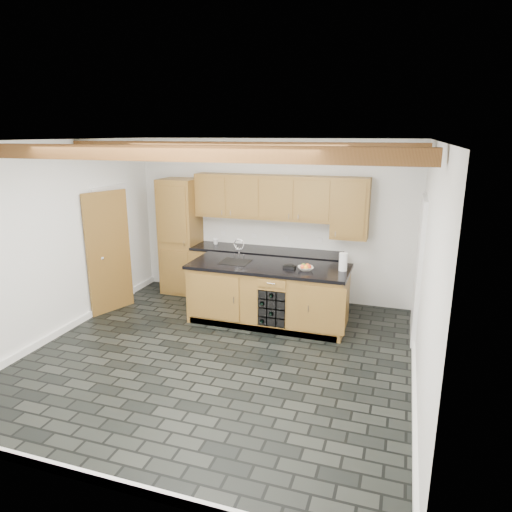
{
  "coord_description": "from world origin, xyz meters",
  "views": [
    {
      "loc": [
        2.2,
        -5.14,
        2.88
      ],
      "look_at": [
        0.26,
        0.8,
        1.2
      ],
      "focal_mm": 32.0,
      "sensor_mm": 36.0,
      "label": 1
    }
  ],
  "objects_px": {
    "island": "(269,294)",
    "kitchen_scale": "(290,266)",
    "paper_towel": "(343,262)",
    "fruit_bowl": "(306,268)"
  },
  "relations": [
    {
      "from": "paper_towel",
      "to": "fruit_bowl",
      "type": "bearing_deg",
      "value": -163.35
    },
    {
      "from": "island",
      "to": "fruit_bowl",
      "type": "relative_size",
      "value": 10.99
    },
    {
      "from": "fruit_bowl",
      "to": "paper_towel",
      "type": "relative_size",
      "value": 0.85
    },
    {
      "from": "kitchen_scale",
      "to": "paper_towel",
      "type": "height_order",
      "value": "paper_towel"
    },
    {
      "from": "island",
      "to": "kitchen_scale",
      "type": "distance_m",
      "value": 0.6
    },
    {
      "from": "island",
      "to": "fruit_bowl",
      "type": "xyz_separation_m",
      "value": [
        0.59,
        -0.09,
        0.49
      ]
    },
    {
      "from": "island",
      "to": "kitchen_scale",
      "type": "xyz_separation_m",
      "value": [
        0.34,
        -0.05,
        0.49
      ]
    },
    {
      "from": "kitchen_scale",
      "to": "fruit_bowl",
      "type": "distance_m",
      "value": 0.25
    },
    {
      "from": "fruit_bowl",
      "to": "paper_towel",
      "type": "height_order",
      "value": "paper_towel"
    },
    {
      "from": "island",
      "to": "kitchen_scale",
      "type": "height_order",
      "value": "kitchen_scale"
    }
  ]
}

